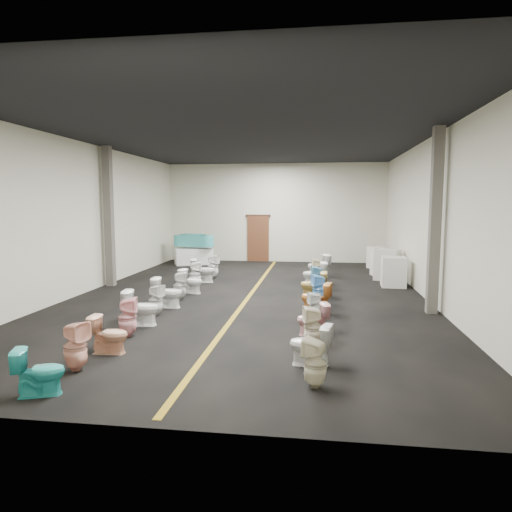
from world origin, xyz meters
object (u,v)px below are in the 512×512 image
object	(u,v)px
toilet_right_6	(319,290)
appliance_crate_d	(377,258)
toilet_left_8	(191,281)
toilet_right_0	(315,363)
display_table	(194,256)
appliance_crate_c	(384,264)
toilet_right_9	(315,274)
toilet_left_2	(109,334)
toilet_left_4	(141,308)
toilet_left_3	(128,317)
toilet_left_9	(195,274)
toilet_left_7	(179,286)
toilet_left_0	(40,372)
bathtub	(194,240)
toilet_right_8	(317,279)
toilet_right_2	(313,327)
toilet_right_3	(313,319)
appliance_crate_b	(387,265)
appliance_crate_a	(394,272)
toilet_left_11	(213,267)
toilet_left_1	(75,346)
toilet_left_5	(156,300)
toilet_right_5	(316,298)
toilet_right_10	(317,270)
toilet_right_7	(314,285)
toilet_left_6	(167,293)
toilet_right_11	(319,266)
toilet_right_1	(310,345)
toilet_right_4	(315,307)
toilet_left_10	(203,270)

from	to	relation	value
toilet_right_6	appliance_crate_d	bearing A→B (deg)	143.45
toilet_left_8	toilet_right_0	distance (m)	7.62
appliance_crate_d	display_table	bearing A→B (deg)	178.33
appliance_crate_c	toilet_right_9	xyz separation A→B (m)	(-2.53, -2.43, -0.06)
toilet_left_2	toilet_left_4	size ratio (longest dim) A/B	0.87
display_table	toilet_left_8	world-z (taller)	toilet_left_8
appliance_crate_d	toilet_left_3	xyz separation A→B (m)	(-6.22, -10.69, -0.05)
toilet_left_9	toilet_left_7	bearing A→B (deg)	159.77
toilet_left_0	toilet_left_3	world-z (taller)	toilet_left_3
toilet_left_0	toilet_left_4	size ratio (longest dim) A/B	0.87
bathtub	toilet_right_8	size ratio (longest dim) A/B	2.35
bathtub	toilet_left_3	size ratio (longest dim) A/B	2.29
toilet_right_2	toilet_right_3	size ratio (longest dim) A/B	1.19
toilet_left_7	appliance_crate_b	bearing A→B (deg)	-75.14
appliance_crate_a	toilet_left_11	xyz separation A→B (m)	(-6.17, 0.82, -0.06)
appliance_crate_a	toilet_right_3	bearing A→B (deg)	-113.22
toilet_left_0	toilet_right_2	xyz separation A→B (m)	(3.78, 2.66, 0.05)
toilet_left_1	toilet_right_3	size ratio (longest dim) A/B	1.23
appliance_crate_d	toilet_right_3	size ratio (longest dim) A/B	1.36
toilet_left_2	toilet_right_0	xyz separation A→B (m)	(3.69, -1.06, 0.02)
toilet_left_5	toilet_right_0	size ratio (longest dim) A/B	1.01
display_table	toilet_right_6	xyz separation A→B (m)	(5.49, -7.40, 0.04)
toilet_left_0	toilet_right_5	xyz separation A→B (m)	(3.82, 5.44, 0.04)
toilet_right_3	toilet_right_10	xyz separation A→B (m)	(0.08, 6.48, 0.07)
appliance_crate_d	toilet_left_9	distance (m)	8.19
appliance_crate_a	toilet_right_7	distance (m)	3.31
toilet_left_8	toilet_right_3	bearing A→B (deg)	-125.09
toilet_left_0	toilet_left_6	xyz separation A→B (m)	(0.00, 5.49, 0.05)
toilet_left_11	toilet_right_0	world-z (taller)	toilet_left_11
toilet_right_0	toilet_right_10	xyz separation A→B (m)	(0.01, 9.18, 0.03)
bathtub	toilet_right_3	bearing A→B (deg)	-53.98
toilet_right_3	toilet_right_11	size ratio (longest dim) A/B	0.79
toilet_right_3	toilet_right_6	distance (m)	2.89
appliance_crate_b	toilet_right_0	xyz separation A→B (m)	(-2.45, -9.93, -0.17)
appliance_crate_b	toilet_right_6	size ratio (longest dim) A/B	1.33
toilet_left_0	toilet_left_7	size ratio (longest dim) A/B	0.86
toilet_left_9	toilet_right_3	distance (m)	6.19
appliance_crate_b	toilet_left_3	distance (m)	10.03
toilet_left_2	toilet_left_8	size ratio (longest dim) A/B	0.95
toilet_left_11	toilet_right_10	distance (m)	3.73
toilet_right_11	appliance_crate_d	bearing A→B (deg)	114.56
toilet_left_4	toilet_right_8	xyz separation A→B (m)	(3.85, 4.46, -0.00)
toilet_left_6	toilet_right_5	distance (m)	3.82
toilet_left_1	toilet_right_1	size ratio (longest dim) A/B	1.14
toilet_right_2	toilet_right_1	bearing A→B (deg)	-13.73
toilet_left_2	toilet_right_3	bearing A→B (deg)	-67.49
toilet_right_0	toilet_right_4	distance (m)	3.73
toilet_right_4	toilet_right_9	bearing A→B (deg)	163.45
toilet_left_1	toilet_left_10	size ratio (longest dim) A/B	0.98
toilet_left_7	toilet_right_9	world-z (taller)	same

